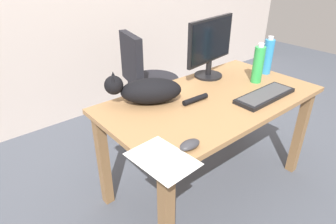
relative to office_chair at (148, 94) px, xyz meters
name	(u,v)px	position (x,y,z in m)	size (l,w,h in m)	color
ground_plane	(206,184)	(-0.09, -0.81, -0.42)	(8.00, 8.00, 0.00)	#474C56
desk	(211,111)	(-0.09, -0.81, 0.19)	(1.39, 0.75, 0.71)	#9E7247
office_chair	(148,94)	(0.00, 0.00, 0.00)	(0.49, 0.48, 0.95)	black
monitor	(210,46)	(0.15, -0.55, 0.52)	(0.48, 0.20, 0.42)	black
keyboard	(265,95)	(0.16, -1.02, 0.30)	(0.44, 0.15, 0.03)	black
cat	(147,90)	(-0.44, -0.61, 0.37)	(0.53, 0.36, 0.20)	black
computer_mouse	(190,145)	(-0.57, -1.11, 0.31)	(0.11, 0.06, 0.04)	#333338
paper_sheet	(162,159)	(-0.72, -1.10, 0.29)	(0.21, 0.30, 0.00)	white
water_bottle	(268,56)	(0.52, -0.78, 0.42)	(0.07, 0.07, 0.27)	#2D8CD1
spray_bottle	(258,64)	(0.33, -0.83, 0.42)	(0.07, 0.07, 0.27)	green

